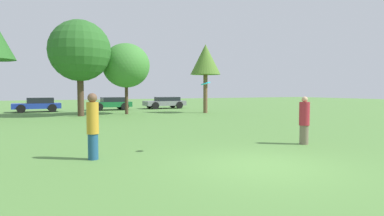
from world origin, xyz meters
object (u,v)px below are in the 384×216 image
at_px(tree_2, 126,66).
at_px(tree_3, 205,60).
at_px(person_thrower, 93,125).
at_px(parked_car_grey, 165,102).
at_px(person_catcher, 304,120).
at_px(parked_car_green, 111,103).
at_px(tree_1, 80,51).
at_px(frisbee, 206,83).
at_px(parked_car_blue, 38,104).

xyz_separation_m(tree_2, tree_3, (6.22, -1.54, 0.54)).
height_order(person_thrower, tree_3, tree_3).
distance_m(tree_3, parked_car_grey, 8.50).
bearing_deg(person_catcher, parked_car_green, -80.08).
height_order(parked_car_green, parked_car_grey, parked_car_green).
relative_size(person_catcher, tree_2, 0.30).
distance_m(person_catcher, tree_3, 16.30).
xyz_separation_m(person_thrower, tree_1, (1.79, 15.71, 3.77)).
distance_m(tree_1, tree_3, 9.80).
distance_m(frisbee, parked_car_blue, 23.07).
relative_size(parked_car_green, parked_car_grey, 0.91).
relative_size(parked_car_blue, parked_car_green, 1.01).
height_order(tree_1, parked_car_green, tree_1).
distance_m(person_thrower, tree_2, 17.23).
bearing_deg(parked_car_green, parked_car_grey, -177.85).
relative_size(frisbee, tree_3, 0.05).
xyz_separation_m(parked_car_blue, parked_car_grey, (11.90, 0.17, -0.01)).
bearing_deg(person_catcher, parked_car_blue, -65.06).
relative_size(person_catcher, parked_car_grey, 0.40).
height_order(person_thrower, parked_car_green, person_thrower).
bearing_deg(parked_car_green, tree_2, 89.18).
bearing_deg(parked_car_grey, tree_3, 93.84).
height_order(tree_1, parked_car_blue, tree_1).
height_order(tree_2, parked_car_blue, tree_2).
relative_size(tree_3, parked_car_green, 1.48).
height_order(person_thrower, tree_1, tree_1).
bearing_deg(tree_2, parked_car_blue, 136.37).
relative_size(tree_1, parked_car_green, 1.81).
height_order(person_catcher, parked_car_blue, person_catcher).
xyz_separation_m(frisbee, parked_car_green, (2.17, 22.60, -1.44)).
bearing_deg(tree_1, parked_car_green, 60.46).
xyz_separation_m(person_thrower, tree_2, (5.29, 16.15, 2.87)).
bearing_deg(person_catcher, tree_2, -78.36).
xyz_separation_m(person_thrower, parked_car_blue, (-0.92, 22.07, -0.28)).
height_order(tree_3, parked_car_green, tree_3).
distance_m(frisbee, tree_1, 16.57).
bearing_deg(frisbee, person_catcher, -1.45).
bearing_deg(parked_car_green, person_thrower, 76.15).
bearing_deg(tree_3, parked_car_grey, 94.01).
bearing_deg(tree_2, tree_1, -172.93).
xyz_separation_m(frisbee, tree_1, (-1.40, 16.30, 2.61)).
relative_size(frisbee, parked_car_grey, 0.07).
distance_m(person_thrower, tree_3, 18.90).
relative_size(person_thrower, parked_car_green, 0.48).
height_order(person_thrower, tree_2, tree_2).
xyz_separation_m(tree_1, parked_car_grey, (9.19, 6.53, -4.07)).
height_order(frisbee, tree_3, tree_3).
bearing_deg(parked_car_blue, tree_1, 112.90).
bearing_deg(parked_car_green, frisbee, 84.34).
distance_m(person_thrower, frisbee, 3.44).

